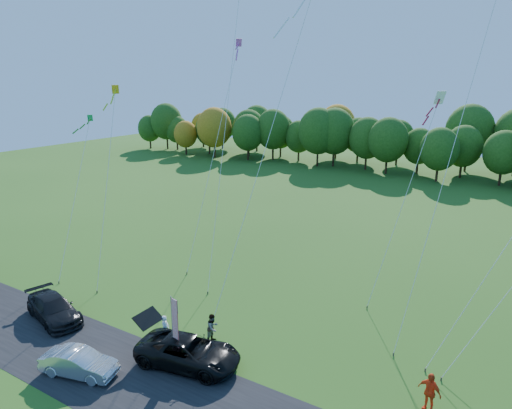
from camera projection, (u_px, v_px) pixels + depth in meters
The scene contains 18 objects.
ground at pixel (201, 348), 25.76m from camera, with size 160.00×160.00×0.00m, color #264F15.
asphalt_strip at pixel (151, 387), 22.47m from camera, with size 90.00×6.00×0.01m, color black.
tree_line at pixel (419, 176), 71.03m from camera, with size 116.00×12.00×10.00m, color #1E4711, non-canonical shape.
black_suv at pixel (188, 352), 24.04m from camera, with size 2.58×5.60×1.56m, color black.
silver_sedan at pixel (79, 363), 23.29m from camera, with size 1.40×4.01×1.32m, color silver.
dark_truck_a at pixel (54, 309), 28.64m from camera, with size 2.07×5.09×1.48m, color black.
person_tailgate_a at pixel (165, 330), 25.95m from camera, with size 0.64×0.42×1.76m, color white.
person_tailgate_b at pixel (213, 328), 26.20m from camera, with size 0.83×0.65×1.71m, color gray.
person_east at pixel (429, 392), 20.70m from camera, with size 1.12×0.47×1.91m, color #E74115.
feather_flag at pixel (175, 324), 23.69m from camera, with size 0.51×0.15×3.90m.
kite_delta_blue at pixel (228, 103), 34.56m from camera, with size 5.60×12.58×26.77m.
kite_parafoil_orange at pixel (481, 51), 25.10m from camera, with size 5.24×13.38×32.56m.
kite_delta_red at pixel (267, 144), 27.56m from camera, with size 3.45×10.42×22.19m.
kite_diamond_yellow at pixel (106, 187), 33.13m from camera, with size 2.79×5.73×14.57m.
kite_diamond_green at pixel (75, 195), 35.63m from camera, with size 3.28×6.95×12.11m.
kite_diamond_white at pixel (404, 201), 30.10m from camera, with size 2.98×6.39×14.36m.
kite_diamond_pink at pixel (216, 142), 36.38m from camera, with size 1.03×8.34×18.15m.
kite_diamond_blue_low at pixel (504, 297), 22.94m from camera, with size 4.83×5.74×8.58m.
Camera 1 is at (14.47, -17.74, 14.67)m, focal length 32.00 mm.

